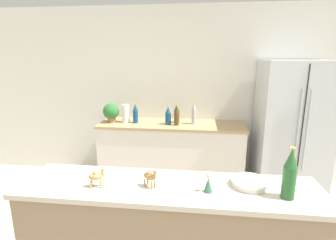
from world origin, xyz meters
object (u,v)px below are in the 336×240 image
object	(u,v)px
back_bottle_2	(177,113)
camel_figurine	(150,176)
fruit_bowl	(249,182)
refrigerator	(290,130)
back_bottle_3	(135,114)
back_bottle_4	(177,116)
back_bottle_0	(168,116)
back_bottle_1	(194,113)
wine_bottle	(290,174)
potted_plant	(111,112)
paper_towel_roll	(126,113)
camel_figurine_second	(96,176)
wise_man_figurine_crimson	(208,184)

from	to	relation	value
back_bottle_2	camel_figurine	bearing A→B (deg)	-89.85
fruit_bowl	refrigerator	bearing A→B (deg)	64.95
back_bottle_3	back_bottle_4	world-z (taller)	back_bottle_3
back_bottle_2	back_bottle_3	xyz separation A→B (m)	(-0.58, -0.09, 0.00)
back_bottle_0	back_bottle_1	bearing A→B (deg)	10.72
refrigerator	back_bottle_1	world-z (taller)	refrigerator
wine_bottle	back_bottle_0	bearing A→B (deg)	116.12
wine_bottle	refrigerator	bearing A→B (deg)	71.55
potted_plant	back_bottle_4	world-z (taller)	same
fruit_bowl	camel_figurine	distance (m)	0.67
back_bottle_0	back_bottle_3	xyz separation A→B (m)	(-0.47, 0.04, 0.01)
back_bottle_3	camel_figurine	size ratio (longest dim) A/B	2.01
paper_towel_roll	camel_figurine	distance (m)	2.14
camel_figurine_second	wise_man_figurine_crimson	bearing A→B (deg)	1.75
wise_man_figurine_crimson	potted_plant	bearing A→B (deg)	123.38
back_bottle_3	wine_bottle	distance (m)	2.49
camel_figurine	back_bottle_1	bearing A→B (deg)	83.23
refrigerator	back_bottle_0	size ratio (longest dim) A/B	6.96
refrigerator	wise_man_figurine_crimson	distance (m)	2.26
potted_plant	back_bottle_0	distance (m)	0.83
back_bottle_1	camel_figurine_second	world-z (taller)	back_bottle_1
back_bottle_0	back_bottle_1	size ratio (longest dim) A/B	0.80
paper_towel_roll	back_bottle_1	xyz separation A→B (m)	(0.97, 0.02, 0.03)
back_bottle_2	back_bottle_3	size ratio (longest dim) A/B	0.99
back_bottle_3	paper_towel_roll	bearing A→B (deg)	175.30
paper_towel_roll	fruit_bowl	bearing A→B (deg)	-53.96
potted_plant	wine_bottle	size ratio (longest dim) A/B	0.83
back_bottle_1	fruit_bowl	world-z (taller)	back_bottle_1
back_bottle_4	camel_figurine	xyz separation A→B (m)	(-0.01, -1.93, 0.03)
refrigerator	wine_bottle	world-z (taller)	refrigerator
wine_bottle	fruit_bowl	xyz separation A→B (m)	(-0.20, 0.13, -0.13)
camel_figurine	wise_man_figurine_crimson	xyz separation A→B (m)	(0.38, -0.02, -0.02)
back_bottle_0	camel_figurine_second	bearing A→B (deg)	-96.82
camel_figurine	fruit_bowl	bearing A→B (deg)	8.30
back_bottle_3	camel_figurine	xyz separation A→B (m)	(0.59, -1.99, 0.03)
back_bottle_4	wise_man_figurine_crimson	bearing A→B (deg)	-79.15
back_bottle_0	camel_figurine	bearing A→B (deg)	-86.64
potted_plant	back_bottle_1	world-z (taller)	back_bottle_1
paper_towel_roll	wine_bottle	xyz separation A→B (m)	(1.59, -2.04, 0.11)
back_bottle_0	wine_bottle	bearing A→B (deg)	-63.88
paper_towel_roll	camel_figurine_second	distance (m)	2.08
back_bottle_2	back_bottle_4	xyz separation A→B (m)	(0.01, -0.16, -0.00)
wine_bottle	paper_towel_roll	bearing A→B (deg)	128.02
wine_bottle	camel_figurine	world-z (taller)	wine_bottle
fruit_bowl	camel_figurine_second	size ratio (longest dim) A/B	1.80
refrigerator	camel_figurine_second	distance (m)	2.72
camel_figurine	back_bottle_0	bearing A→B (deg)	93.36
fruit_bowl	back_bottle_1	bearing A→B (deg)	102.19
fruit_bowl	camel_figurine	xyz separation A→B (m)	(-0.66, -0.10, 0.06)
camel_figurine_second	paper_towel_roll	bearing A→B (deg)	100.52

